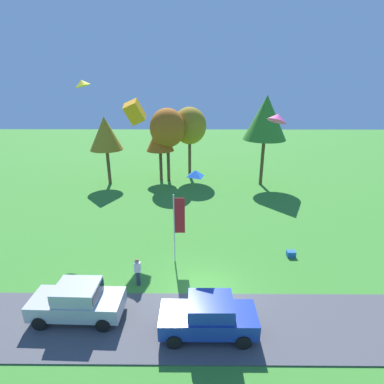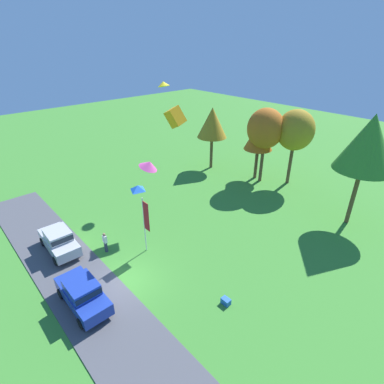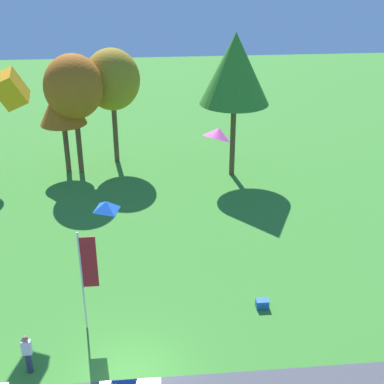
{
  "view_description": "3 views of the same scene",
  "coord_description": "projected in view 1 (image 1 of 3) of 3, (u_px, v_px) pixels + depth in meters",
  "views": [
    {
      "loc": [
        -0.63,
        -13.73,
        10.98
      ],
      "look_at": [
        -0.76,
        3.79,
        4.49
      ],
      "focal_mm": 28.0,
      "sensor_mm": 36.0,
      "label": 1
    },
    {
      "loc": [
        14.31,
        -6.96,
        14.82
      ],
      "look_at": [
        -0.67,
        6.66,
        4.27
      ],
      "focal_mm": 28.0,
      "sensor_mm": 36.0,
      "label": 2
    },
    {
      "loc": [
        0.88,
        -15.46,
        14.98
      ],
      "look_at": [
        2.94,
        6.2,
        4.63
      ],
      "focal_mm": 50.0,
      "sensor_mm": 36.0,
      "label": 3
    }
  ],
  "objects": [
    {
      "name": "ground_plane",
      "position": [
        205.0,
        291.0,
        16.68
      ],
      "size": [
        120.0,
        120.0,
        0.0
      ],
      "primitive_type": "plane",
      "color": "#3D842D"
    },
    {
      "name": "person_beside_suv",
      "position": [
        138.0,
        272.0,
        16.92
      ],
      "size": [
        0.36,
        0.24,
        1.71
      ],
      "color": "#2D334C",
      "rests_on": "ground"
    },
    {
      "name": "car_sedan_mid_row",
      "position": [
        209.0,
        315.0,
        13.53
      ],
      "size": [
        4.4,
        1.95,
        1.84
      ],
      "color": "#1E389E",
      "rests_on": "ground"
    },
    {
      "name": "car_sedan_far_end",
      "position": [
        78.0,
        300.0,
        14.47
      ],
      "size": [
        4.45,
        2.05,
        1.84
      ],
      "color": "#B7B7BC",
      "rests_on": "ground"
    },
    {
      "name": "cooler_box",
      "position": [
        291.0,
        254.0,
        19.93
      ],
      "size": [
        0.56,
        0.4,
        0.4
      ],
      "primitive_type": "cube",
      "color": "blue",
      "rests_on": "ground"
    },
    {
      "name": "tree_center_back",
      "position": [
        266.0,
        118.0,
        31.46
      ],
      "size": [
        4.59,
        4.59,
        9.7
      ],
      "color": "brown",
      "rests_on": "ground"
    },
    {
      "name": "flag_banner",
      "position": [
        178.0,
        220.0,
        18.43
      ],
      "size": [
        0.71,
        0.08,
        4.65
      ],
      "color": "silver",
      "rests_on": "ground"
    },
    {
      "name": "tree_lone_near",
      "position": [
        190.0,
        126.0,
        35.01
      ],
      "size": [
        3.91,
        3.91,
        8.26
      ],
      "color": "brown",
      "rests_on": "ground"
    },
    {
      "name": "tree_far_left",
      "position": [
        160.0,
        137.0,
        33.89
      ],
      "size": [
        3.17,
        3.17,
        6.69
      ],
      "color": "brown",
      "rests_on": "ground"
    },
    {
      "name": "pavement_strip",
      "position": [
        207.0,
        325.0,
        14.34
      ],
      "size": [
        36.0,
        4.4,
        0.06
      ],
      "primitive_type": "cube",
      "color": "#4C4C51",
      "rests_on": "ground"
    },
    {
      "name": "kite_diamond_low_drifter",
      "position": [
        195.0,
        173.0,
        16.28
      ],
      "size": [
        1.13,
        1.17,
        0.37
      ],
      "primitive_type": "pyramid",
      "rotation": [
        -0.03,
        0.0,
        5.19
      ],
      "color": "blue"
    },
    {
      "name": "kite_delta_over_trees",
      "position": [
        277.0,
        118.0,
        13.75
      ],
      "size": [
        1.33,
        1.33,
        0.65
      ],
      "primitive_type": "cone",
      "rotation": [
        -0.37,
        0.0,
        5.43
      ],
      "color": "#EA4C9E"
    },
    {
      "name": "tree_left_of_center",
      "position": [
        105.0,
        134.0,
        32.19
      ],
      "size": [
        3.56,
        3.56,
        7.52
      ],
      "color": "brown",
      "rests_on": "ground"
    },
    {
      "name": "kite_delta_topmost",
      "position": [
        82.0,
        83.0,
        23.19
      ],
      "size": [
        1.31,
        1.24,
        0.72
      ],
      "primitive_type": "cone",
      "rotation": [
        0.24,
        0.0,
        4.66
      ],
      "color": "yellow"
    },
    {
      "name": "kite_box_near_flag",
      "position": [
        135.0,
        112.0,
        21.78
      ],
      "size": [
        1.59,
        1.49,
        1.98
      ],
      "primitive_type": "cube",
      "rotation": [
        0.43,
        0.3,
        4.77
      ],
      "color": "orange"
    },
    {
      "name": "tree_right_of_center",
      "position": [
        167.0,
        128.0,
        33.27
      ],
      "size": [
        3.93,
        3.93,
        8.29
      ],
      "color": "brown",
      "rests_on": "ground"
    }
  ]
}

